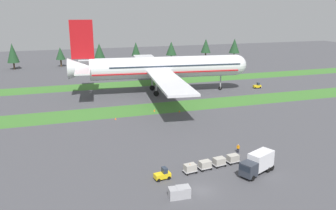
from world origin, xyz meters
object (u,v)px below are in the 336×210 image
(airliner, at_px, (162,67))
(taxiway_marker_2, at_px, (154,110))
(cargo_dolly_fourth, at_px, (233,158))
(uld_container_1, at_px, (183,192))
(taxiway_marker_1, at_px, (179,111))
(cargo_dolly_third, at_px, (219,161))
(cargo_dolly_lead, at_px, (190,168))
(catering_truck, at_px, (258,163))
(taxiway_marker_0, at_px, (116,119))
(uld_container_0, at_px, (176,193))
(ground_crew_loader, at_px, (238,148))
(cargo_dolly_second, at_px, (205,164))
(pushback_tractor, at_px, (257,86))
(ground_crew_marshaller, at_px, (190,168))
(baggage_tug, at_px, (163,175))

(airliner, xyz_separation_m, taxiway_marker_2, (-8.07, -19.64, -8.02))
(cargo_dolly_fourth, distance_m, uld_container_1, 14.73)
(cargo_dolly_fourth, relative_size, taxiway_marker_1, 4.72)
(cargo_dolly_third, bearing_deg, airliner, -14.79)
(cargo_dolly_fourth, bearing_deg, taxiway_marker_2, -0.86)
(cargo_dolly_lead, bearing_deg, taxiway_marker_1, -25.09)
(catering_truck, height_order, taxiway_marker_0, catering_truck)
(cargo_dolly_lead, relative_size, uld_container_1, 1.19)
(uld_container_0, height_order, taxiway_marker_2, uld_container_0)
(cargo_dolly_fourth, height_order, catering_truck, catering_truck)
(taxiway_marker_1, bearing_deg, taxiway_marker_0, -176.22)
(airliner, bearing_deg, ground_crew_loader, 5.91)
(taxiway_marker_1, distance_m, taxiway_marker_2, 6.69)
(cargo_dolly_lead, height_order, taxiway_marker_0, cargo_dolly_lead)
(cargo_dolly_second, distance_m, pushback_tractor, 67.06)
(ground_crew_marshaller, bearing_deg, airliner, 128.50)
(catering_truck, relative_size, taxiway_marker_2, 11.23)
(baggage_tug, xyz_separation_m, catering_truck, (15.42, -2.97, 1.14))
(cargo_dolly_third, height_order, taxiway_marker_1, cargo_dolly_third)
(cargo_dolly_second, relative_size, taxiway_marker_2, 3.68)
(cargo_dolly_second, relative_size, catering_truck, 0.33)
(cargo_dolly_lead, bearing_deg, cargo_dolly_third, -90.00)
(catering_truck, height_order, pushback_tractor, catering_truck)
(cargo_dolly_third, bearing_deg, cargo_dolly_second, 90.00)
(baggage_tug, xyz_separation_m, uld_container_0, (0.07, -6.04, -0.04))
(taxiway_marker_1, bearing_deg, taxiway_marker_2, 155.88)
(cargo_dolly_lead, xyz_separation_m, cargo_dolly_third, (5.74, 0.81, 0.00))
(cargo_dolly_third, xyz_separation_m, taxiway_marker_1, (4.54, 32.78, -0.67))
(cargo_dolly_lead, xyz_separation_m, ground_crew_loader, (11.76, 5.01, 0.03))
(cargo_dolly_lead, xyz_separation_m, ground_crew_marshaller, (-0.12, -0.18, 0.03))
(catering_truck, bearing_deg, cargo_dolly_third, 22.53)
(uld_container_0, bearing_deg, taxiway_marker_0, 92.90)
(baggage_tug, bearing_deg, taxiway_marker_2, -21.95)
(baggage_tug, bearing_deg, pushback_tractor, -51.70)
(cargo_dolly_fourth, distance_m, ground_crew_loader, 4.92)
(catering_truck, xyz_separation_m, ground_crew_marshaller, (-10.56, 3.49, -1.01))
(cargo_dolly_lead, distance_m, cargo_dolly_second, 2.90)
(pushback_tractor, relative_size, taxiway_marker_2, 4.20)
(catering_truck, xyz_separation_m, taxiway_marker_2, (-6.27, 40.00, -1.63))
(pushback_tractor, bearing_deg, catering_truck, 154.39)
(taxiway_marker_0, xyz_separation_m, taxiway_marker_2, (11.07, 3.87, 0.07))
(catering_truck, relative_size, uld_container_0, 3.65)
(pushback_tractor, distance_m, ground_crew_loader, 57.99)
(cargo_dolly_second, bearing_deg, catering_truck, -126.39)
(ground_crew_marshaller, relative_size, ground_crew_loader, 1.00)
(airliner, relative_size, catering_truck, 9.77)
(taxiway_marker_2, bearing_deg, baggage_tug, -103.88)
(cargo_dolly_lead, distance_m, uld_container_1, 7.74)
(cargo_dolly_second, xyz_separation_m, pushback_tractor, (42.60, 51.79, -0.10))
(taxiway_marker_1, bearing_deg, cargo_dolly_lead, -107.02)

